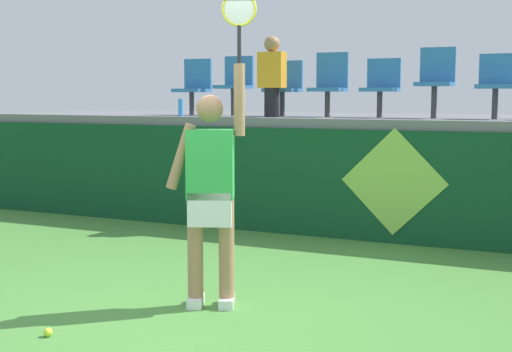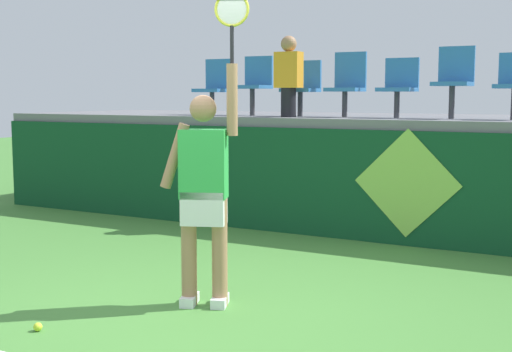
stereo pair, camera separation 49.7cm
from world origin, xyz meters
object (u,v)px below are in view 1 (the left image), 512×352
object	(u,v)px
stadium_chair_5	(436,78)
stadium_chair_3	(330,82)
spectator_0	(272,75)
stadium_chair_4	(381,85)
stadium_chair_2	(284,85)
tennis_player	(211,188)
tennis_ball	(48,332)
stadium_chair_6	(496,82)
stadium_chair_0	(194,85)
water_bottle	(181,108)
stadium_chair_1	(236,82)

from	to	relation	value
stadium_chair_5	stadium_chair_3	bearing A→B (deg)	179.80
spectator_0	stadium_chair_4	bearing A→B (deg)	17.64
stadium_chair_4	stadium_chair_2	bearing A→B (deg)	180.00
tennis_player	stadium_chair_2	world-z (taller)	tennis_player
tennis_ball	stadium_chair_2	world-z (taller)	stadium_chair_2
stadium_chair_6	stadium_chair_5	bearing A→B (deg)	179.50
tennis_player	stadium_chair_4	distance (m)	4.08
stadium_chair_2	stadium_chair_4	size ratio (longest dim) A/B	1.00
stadium_chair_0	stadium_chair_6	distance (m)	4.19
stadium_chair_0	spectator_0	world-z (taller)	spectator_0
stadium_chair_2	stadium_chair_4	world-z (taller)	stadium_chair_4
water_bottle	stadium_chair_3	size ratio (longest dim) A/B	0.28
stadium_chair_6	tennis_player	bearing A→B (deg)	-114.34
water_bottle	stadium_chair_5	xyz separation A→B (m)	(3.32, 0.64, 0.38)
stadium_chair_2	stadium_chair_4	bearing A→B (deg)	-0.00
stadium_chair_1	spectator_0	distance (m)	0.87
stadium_chair_2	stadium_chair_3	xyz separation A→B (m)	(0.65, 0.01, 0.04)
stadium_chair_4	spectator_0	world-z (taller)	spectator_0
stadium_chair_3	spectator_0	xyz separation A→B (m)	(-0.65, -0.44, 0.10)
tennis_ball	stadium_chair_4	world-z (taller)	stadium_chair_4
stadium_chair_2	spectator_0	distance (m)	0.45
water_bottle	stadium_chair_2	size ratio (longest dim) A/B	0.31
water_bottle	stadium_chair_2	world-z (taller)	stadium_chair_2
stadium_chair_3	stadium_chair_6	xyz separation A→B (m)	(2.12, -0.01, -0.01)
water_bottle	stadium_chair_5	size ratio (longest dim) A/B	0.27
tennis_player	spectator_0	xyz separation A→B (m)	(-0.98, 3.53, 1.02)
tennis_ball	tennis_player	bearing A→B (deg)	57.72
water_bottle	stadium_chair_0	size ratio (longest dim) A/B	0.29
stadium_chair_4	stadium_chair_3	bearing A→B (deg)	179.20
stadium_chair_4	stadium_chair_6	world-z (taller)	stadium_chair_6
tennis_player	tennis_ball	xyz separation A→B (m)	(-0.73, -1.16, -0.96)
stadium_chair_1	stadium_chair_4	world-z (taller)	stadium_chair_1
stadium_chair_1	stadium_chair_5	size ratio (longest dim) A/B	0.95
stadium_chair_3	spectator_0	distance (m)	0.79
tennis_player	stadium_chair_1	world-z (taller)	tennis_player
stadium_chair_6	tennis_ball	bearing A→B (deg)	-116.24
stadium_chair_0	stadium_chair_2	bearing A→B (deg)	-0.24
stadium_chair_1	stadium_chair_0	bearing A→B (deg)	179.70
stadium_chair_3	water_bottle	bearing A→B (deg)	-161.47
water_bottle	stadium_chair_2	distance (m)	1.46
tennis_ball	water_bottle	distance (m)	4.99
stadium_chair_0	stadium_chair_3	size ratio (longest dim) A/B	0.95
stadium_chair_5	stadium_chair_4	bearing A→B (deg)	-179.58
stadium_chair_0	stadium_chair_6	world-z (taller)	stadium_chair_0
stadium_chair_0	stadium_chair_4	size ratio (longest dim) A/B	1.07
stadium_chair_0	stadium_chair_1	size ratio (longest dim) A/B	0.97
stadium_chair_3	stadium_chair_6	bearing A→B (deg)	-0.30
stadium_chair_4	stadium_chair_5	xyz separation A→B (m)	(0.69, 0.01, 0.08)
tennis_player	spectator_0	world-z (taller)	tennis_player
water_bottle	stadium_chair_0	distance (m)	0.73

